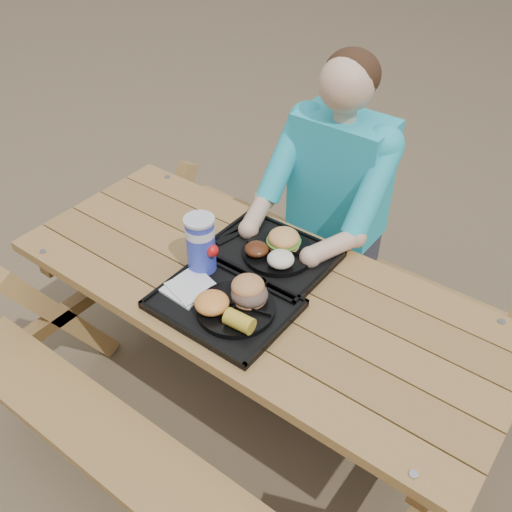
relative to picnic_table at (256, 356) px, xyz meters
The scene contains 18 objects.
ground 0.38m from the picnic_table, ahead, with size 60.00×60.00×0.00m, color #999999.
picnic_table is the anchor object (origin of this frame).
tray_near 0.42m from the picnic_table, 96.65° to the right, with size 0.45×0.35×0.02m, color black.
tray_far 0.42m from the picnic_table, 108.08° to the left, with size 0.45×0.35×0.02m, color black.
plate_near 0.44m from the picnic_table, 76.95° to the right, with size 0.26×0.26×0.02m, color black.
plate_far 0.44m from the picnic_table, 96.85° to the left, with size 0.26×0.26×0.02m, color black.
napkin_stack 0.47m from the picnic_table, 131.89° to the right, with size 0.15×0.15×0.02m, color silver.
soda_cup 0.54m from the picnic_table, 162.97° to the right, with size 0.10×0.10×0.20m, color #1728B0.
condiment_bbq 0.41m from the picnic_table, 100.87° to the right, with size 0.05×0.05×0.03m, color #340C05.
condiment_mustard 0.41m from the picnic_table, 29.01° to the right, with size 0.05×0.05×0.03m, color yellow.
sandwich 0.49m from the picnic_table, 63.69° to the right, with size 0.12×0.12×0.12m, color #C77F46, non-canonical shape.
mac_cheese 0.49m from the picnic_table, 94.32° to the right, with size 0.11×0.11×0.06m, color #EF983F.
corn_cob 0.51m from the picnic_table, 65.08° to the right, with size 0.09×0.09×0.06m, color gold, non-canonical shape.
cutlery_far 0.48m from the picnic_table, 144.01° to the left, with size 0.03×0.18×0.01m, color black.
burger 0.51m from the picnic_table, 95.87° to the left, with size 0.12×0.12×0.11m, color #E19A4F, non-canonical shape.
baked_beans 0.45m from the picnic_table, 125.76° to the left, with size 0.09×0.09×0.04m, color #512310.
potato_salad 0.45m from the picnic_table, 71.56° to the left, with size 0.10×0.10×0.05m, color #F4E8CF.
diner 0.67m from the picnic_table, 93.97° to the left, with size 0.48×0.84×1.28m, color #1BB8BD, non-canonical shape.
Camera 1 is at (0.89, -1.19, 2.09)m, focal length 40.00 mm.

